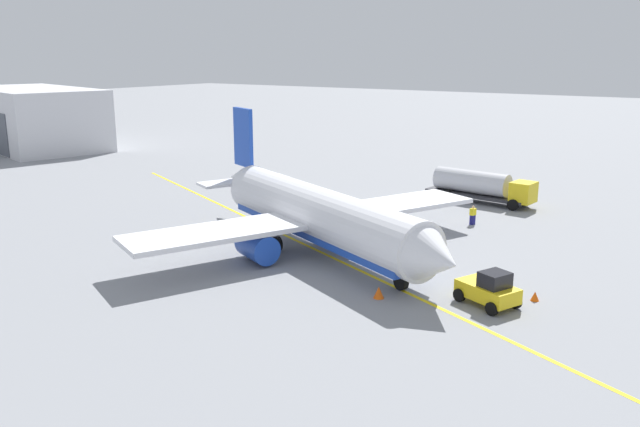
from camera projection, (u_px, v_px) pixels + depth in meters
The scene contains 9 objects.
ground_plane at pixel (320, 252), 49.40m from camera, with size 400.00×400.00×0.00m, color gray.
airplane at pixel (317, 215), 49.10m from camera, with size 29.09×28.53×9.93m.
fuel_tanker at pixel (481, 185), 65.29m from camera, with size 11.34×3.80×3.15m.
pushback_tug at pixel (489, 289), 38.72m from camera, with size 4.10×3.45×2.20m.
refueling_worker at pixel (473, 215), 57.04m from camera, with size 0.50×0.60×1.71m.
safety_cone_nose at pixel (379, 292), 40.01m from camera, with size 0.67×0.67×0.74m, color #F2590F.
safety_cone_wingtip at pixel (535, 296), 39.60m from camera, with size 0.53×0.53×0.59m, color #F2590F.
distant_hangar at pixel (32, 118), 103.11m from camera, with size 31.19×20.54×9.28m.
taxi_line_marking at pixel (320, 252), 49.39m from camera, with size 78.94×0.30×0.01m, color yellow.
Camera 1 is at (26.33, -39.22, 14.74)m, focal length 36.51 mm.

